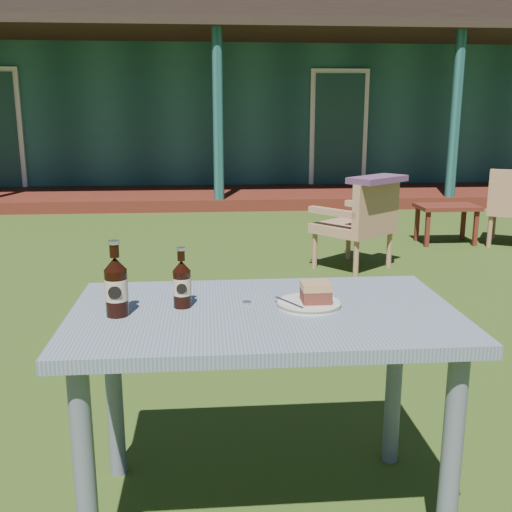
{
  "coord_description": "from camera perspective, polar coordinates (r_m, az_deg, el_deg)",
  "views": [
    {
      "loc": [
        -0.17,
        -3.36,
        1.32
      ],
      "look_at": [
        0.0,
        -1.3,
        0.82
      ],
      "focal_mm": 42.0,
      "sensor_mm": 36.0,
      "label": 1
    }
  ],
  "objects": [
    {
      "name": "ground",
      "position": [
        3.62,
        -1.72,
        -7.87
      ],
      "size": [
        80.0,
        80.0,
        0.0
      ],
      "primitive_type": "plane",
      "color": "#334916"
    },
    {
      "name": "pavilion",
      "position": [
        12.76,
        -4.11,
        14.77
      ],
      "size": [
        15.8,
        8.3,
        3.45
      ],
      "color": "#1C4946",
      "rests_on": "ground"
    },
    {
      "name": "tree_mid",
      "position": [
        22.36,
        3.75,
        22.31
      ],
      "size": [
        0.28,
        0.28,
        9.5
      ],
      "primitive_type": "cylinder",
      "color": "brown",
      "rests_on": "ground"
    },
    {
      "name": "cafe_table",
      "position": [
        1.9,
        0.75,
        -8.02
      ],
      "size": [
        1.2,
        0.7,
        0.72
      ],
      "color": "slate",
      "rests_on": "ground"
    },
    {
      "name": "plate",
      "position": [
        1.91,
        5.06,
        -4.54
      ],
      "size": [
        0.2,
        0.2,
        0.01
      ],
      "color": "silver",
      "rests_on": "cafe_table"
    },
    {
      "name": "cake_slice",
      "position": [
        1.9,
        5.72,
        -3.43
      ],
      "size": [
        0.09,
        0.09,
        0.06
      ],
      "color": "#5B271D",
      "rests_on": "plate"
    },
    {
      "name": "fork",
      "position": [
        1.89,
        3.16,
        -4.46
      ],
      "size": [
        0.08,
        0.13,
        0.0
      ],
      "primitive_type": "cube",
      "rotation": [
        0.0,
        0.0,
        0.52
      ],
      "color": "silver",
      "rests_on": "plate"
    },
    {
      "name": "cola_bottle_near",
      "position": [
        1.89,
        -7.07,
        -2.61
      ],
      "size": [
        0.06,
        0.06,
        0.19
      ],
      "color": "black",
      "rests_on": "cafe_table"
    },
    {
      "name": "cola_bottle_far",
      "position": [
        1.84,
        -13.17,
        -2.8
      ],
      "size": [
        0.07,
        0.07,
        0.23
      ],
      "color": "black",
      "rests_on": "cafe_table"
    },
    {
      "name": "bottle_cap",
      "position": [
        1.92,
        -0.89,
        -4.47
      ],
      "size": [
        0.03,
        0.03,
        0.01
      ],
      "primitive_type": "cylinder",
      "color": "silver",
      "rests_on": "cafe_table"
    },
    {
      "name": "armchair_left",
      "position": [
        5.15,
        9.91,
        3.37
      ],
      "size": [
        0.77,
        0.77,
        0.76
      ],
      "color": "#A17150",
      "rests_on": "ground"
    },
    {
      "name": "floral_throw",
      "position": [
        5.01,
        11.5,
        7.17
      ],
      "size": [
        0.57,
        0.53,
        0.05
      ],
      "primitive_type": "cube",
      "rotation": [
        0.0,
        0.0,
        3.83
      ],
      "color": "#573253",
      "rests_on": "armchair_left"
    },
    {
      "name": "side_table",
      "position": [
        6.43,
        17.72,
        4.14
      ],
      "size": [
        0.6,
        0.4,
        0.4
      ],
      "color": "#551E14",
      "rests_on": "ground"
    }
  ]
}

